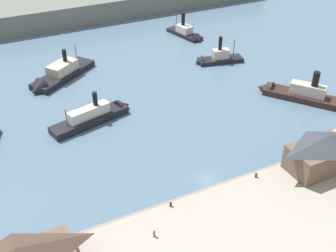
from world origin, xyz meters
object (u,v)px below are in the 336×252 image
ferry_outer_harbor (57,76)px  mooring_post_center_east (171,204)px  ferry_mid_harbor (215,59)px  mooring_post_center_west (256,175)px  ferry_departing_north (188,33)px  pedestrian_walking_east (154,233)px  ferry_shed_east_terminal (324,151)px  ferry_approaching_east (297,93)px  ferry_moored_east (97,115)px

ferry_outer_harbor → mooring_post_center_east: bearing=-84.4°
ferry_mid_harbor → mooring_post_center_west: bearing=-113.4°
ferry_outer_harbor → ferry_departing_north: size_ratio=1.37×
pedestrian_walking_east → ferry_departing_north: (51.03, 81.48, -0.53)m
ferry_shed_east_terminal → mooring_post_center_west: bearing=167.0°
ferry_shed_east_terminal → ferry_mid_harbor: bearing=81.1°
ferry_departing_north → ferry_mid_harbor: bearing=-96.1°
ferry_shed_east_terminal → ferry_outer_harbor: size_ratio=0.65×
ferry_departing_north → ferry_shed_east_terminal: bearing=-98.1°
ferry_departing_north → ferry_approaching_east: size_ratio=0.73×
mooring_post_center_east → ferry_mid_harbor: size_ratio=0.06×
mooring_post_center_west → ferry_departing_north: (25.56, 76.39, -0.25)m
ferry_approaching_east → ferry_departing_north: bearing=95.9°
ferry_departing_north → mooring_post_center_east: bearing=-120.7°
pedestrian_walking_east → ferry_moored_east: ferry_moored_east is taller
ferry_outer_harbor → ferry_shed_east_terminal: bearing=-58.9°
ferry_shed_east_terminal → mooring_post_center_east: 34.20m
pedestrian_walking_east → mooring_post_center_west: 25.98m
pedestrian_walking_east → ferry_moored_east: size_ratio=0.07×
pedestrian_walking_east → ferry_departing_north: bearing=57.9°
mooring_post_center_east → ferry_moored_east: ferry_moored_east is taller
ferry_shed_east_terminal → ferry_mid_harbor: ferry_shed_east_terminal is taller
pedestrian_walking_east → ferry_mid_harbor: ferry_mid_harbor is taller
mooring_post_center_east → ferry_shed_east_terminal: bearing=-6.0°
pedestrian_walking_east → mooring_post_center_east: (5.91, 5.36, -0.27)m
ferry_shed_east_terminal → mooring_post_center_west: size_ratio=16.88×
mooring_post_center_east → ferry_departing_north: (45.12, 76.11, -0.25)m
mooring_post_center_east → ferry_mid_harbor: (42.65, 53.06, -0.30)m
mooring_post_center_east → ferry_approaching_east: (50.57, 23.28, -0.08)m
mooring_post_center_west → ferry_outer_harbor: bearing=112.2°
mooring_post_center_west → mooring_post_center_east: 19.56m
mooring_post_center_west → ferry_departing_north: size_ratio=0.05×
ferry_shed_east_terminal → pedestrian_walking_east: 39.92m
ferry_approaching_east → ferry_outer_harbor: bearing=145.2°
pedestrian_walking_east → mooring_post_center_west: pedestrian_walking_east is taller
pedestrian_walking_east → ferry_moored_east: 42.44m
ferry_outer_harbor → ferry_departing_north: bearing=14.6°
ferry_moored_east → mooring_post_center_west: bearing=-59.5°
ferry_outer_harbor → ferry_moored_east: ferry_outer_harbor is taller
ferry_mid_harbor → ferry_departing_north: size_ratio=0.95×
mooring_post_center_east → ferry_outer_harbor: bearing=95.6°
mooring_post_center_west → ferry_departing_north: ferry_departing_north is taller
mooring_post_center_east → ferry_mid_harbor: bearing=51.2°
pedestrian_walking_east → ferry_approaching_east: bearing=26.9°
mooring_post_center_west → ferry_moored_east: ferry_moored_east is taller
mooring_post_center_west → ferry_departing_north: 80.55m
ferry_shed_east_terminal → ferry_mid_harbor: (8.83, 56.64, -3.91)m
mooring_post_center_west → ferry_approaching_east: ferry_approaching_east is taller
pedestrian_walking_east → ferry_departing_north: 96.14m
ferry_moored_east → ferry_mid_harbor: bearing=19.7°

